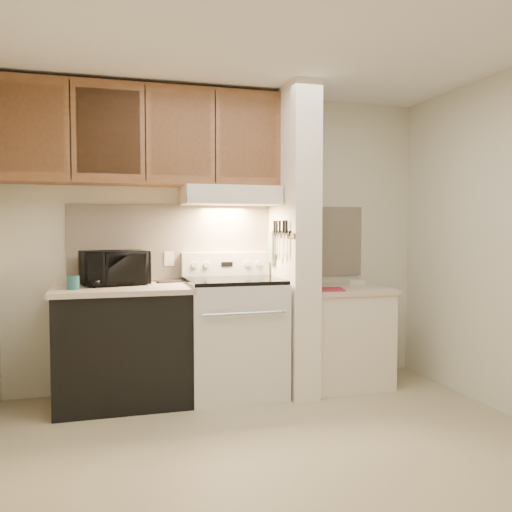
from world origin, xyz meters
name	(u,v)px	position (x,y,z in m)	size (l,w,h in m)	color
floor	(279,450)	(0.00, 0.00, 0.00)	(3.60, 3.60, 0.00)	tan
ceiling	(280,35)	(0.00, 0.00, 2.50)	(3.60, 3.60, 0.00)	white
wall_back	(224,240)	(0.00, 1.50, 1.25)	(3.60, 0.02, 2.50)	beige
backsplash	(225,242)	(0.00, 1.49, 1.24)	(2.60, 0.02, 0.63)	#F3DDC4
range_body	(234,338)	(0.00, 1.16, 0.46)	(0.76, 0.65, 0.92)	silver
oven_window	(244,341)	(0.00, 0.84, 0.50)	(0.50, 0.01, 0.30)	black
oven_handle	(245,313)	(0.00, 0.80, 0.72)	(0.02, 0.02, 0.65)	silver
cooktop	(234,280)	(0.00, 1.16, 0.94)	(0.74, 0.64, 0.03)	black
range_backguard	(226,264)	(0.00, 1.44, 1.05)	(0.76, 0.08, 0.20)	silver
range_display	(227,264)	(0.00, 1.40, 1.05)	(0.10, 0.01, 0.04)	black
range_knob_left_outer	(194,265)	(-0.28, 1.40, 1.05)	(0.05, 0.05, 0.02)	silver
range_knob_left_inner	(206,265)	(-0.18, 1.40, 1.05)	(0.05, 0.05, 0.02)	silver
range_knob_right_inner	(247,264)	(0.18, 1.40, 1.05)	(0.05, 0.05, 0.02)	silver
range_knob_right_outer	(259,264)	(0.28, 1.40, 1.05)	(0.05, 0.05, 0.02)	silver
dishwasher_front	(123,348)	(-0.88, 1.17, 0.43)	(1.00, 0.63, 0.87)	black
left_countertop	(122,289)	(-0.88, 1.17, 0.89)	(1.04, 0.67, 0.04)	beige
spoon_rest	(171,282)	(-0.48, 1.36, 0.92)	(0.23, 0.07, 0.02)	black
teal_jar	(73,283)	(-1.23, 1.06, 0.96)	(0.09, 0.09, 0.10)	#205D5F
outlet	(169,259)	(-0.48, 1.48, 1.10)	(0.08, 0.01, 0.12)	silver
microwave	(115,268)	(-0.93, 1.31, 1.05)	(0.49, 0.33, 0.27)	black
partition_pillar	(293,241)	(0.51, 1.15, 1.25)	(0.22, 0.70, 2.50)	white
pillar_trim	(280,235)	(0.39, 1.15, 1.30)	(0.01, 0.70, 0.04)	brown
knife_strip	(281,233)	(0.39, 1.10, 1.32)	(0.02, 0.42, 0.04)	black
knife_blade_a	(286,246)	(0.38, 0.94, 1.22)	(0.01, 0.04, 0.16)	silver
knife_handle_a	(286,227)	(0.38, 0.94, 1.37)	(0.02, 0.02, 0.10)	black
knife_blade_b	(284,247)	(0.38, 1.01, 1.21)	(0.01, 0.04, 0.18)	silver
knife_handle_b	(284,227)	(0.38, 1.01, 1.37)	(0.02, 0.02, 0.10)	black
knife_blade_c	(279,247)	(0.38, 1.11, 1.20)	(0.01, 0.04, 0.20)	silver
knife_handle_c	(280,227)	(0.38, 1.11, 1.37)	(0.02, 0.02, 0.10)	black
knife_blade_d	(277,245)	(0.38, 1.18, 1.22)	(0.01, 0.04, 0.16)	silver
knife_handle_d	(277,227)	(0.38, 1.19, 1.37)	(0.02, 0.02, 0.10)	black
knife_blade_e	(274,246)	(0.38, 1.25, 1.21)	(0.01, 0.04, 0.18)	silver
knife_handle_e	(274,227)	(0.38, 1.25, 1.37)	(0.02, 0.02, 0.10)	black
oven_mitt	(272,247)	(0.38, 1.32, 1.19)	(0.03, 0.11, 0.26)	slate
right_cab_base	(343,338)	(0.97, 1.15, 0.40)	(0.70, 0.60, 0.81)	silver
right_countertop	(344,289)	(0.97, 1.15, 0.83)	(0.74, 0.64, 0.04)	beige
red_folder	(331,289)	(0.79, 1.00, 0.85)	(0.20, 0.27, 0.01)	maroon
white_box	(357,282)	(1.19, 1.33, 0.87)	(0.13, 0.09, 0.04)	white
range_hood	(230,196)	(0.00, 1.28, 1.62)	(0.78, 0.44, 0.15)	silver
hood_lip	(236,200)	(0.00, 1.07, 1.58)	(0.78, 0.04, 0.06)	silver
upper_cabinets	(144,136)	(-0.69, 1.32, 2.08)	(2.18, 0.33, 0.77)	brown
cab_door_a	(31,128)	(-1.51, 1.17, 2.08)	(0.46, 0.01, 0.63)	brown
cab_gap_a	(70,130)	(-1.23, 1.16, 2.08)	(0.01, 0.01, 0.73)	black
cab_door_b	(109,131)	(-0.96, 1.17, 2.08)	(0.46, 0.01, 0.63)	brown
cab_gap_b	(145,133)	(-0.69, 1.16, 2.08)	(0.01, 0.01, 0.73)	black
cab_door_c	(181,135)	(-0.42, 1.17, 2.08)	(0.46, 0.01, 0.63)	brown
cab_gap_c	(215,136)	(-0.14, 1.16, 2.08)	(0.01, 0.01, 0.73)	black
cab_door_d	(248,138)	(0.13, 1.17, 2.08)	(0.46, 0.01, 0.63)	brown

